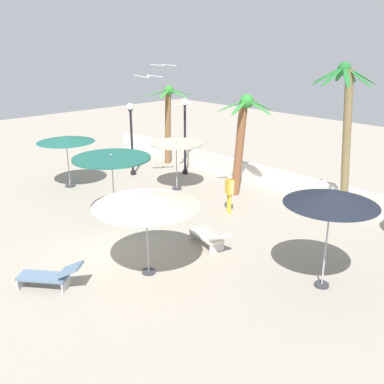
% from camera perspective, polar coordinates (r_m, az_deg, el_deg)
% --- Properties ---
extents(ground_plane, '(56.00, 56.00, 0.00)m').
position_cam_1_polar(ground_plane, '(14.68, -9.20, -8.04)').
color(ground_plane, '#9E9384').
extents(boundary_wall, '(25.20, 0.30, 0.90)m').
position_cam_1_polar(boundary_wall, '(20.65, 12.07, 1.29)').
color(boundary_wall, silver).
rests_on(boundary_wall, ground_plane).
extents(patio_umbrella_0, '(2.65, 2.65, 2.51)m').
position_cam_1_polar(patio_umbrella_0, '(21.21, -16.05, 6.58)').
color(patio_umbrella_0, '#333338').
rests_on(patio_umbrella_0, ground_plane).
extents(patio_umbrella_1, '(2.91, 2.91, 2.66)m').
position_cam_1_polar(patio_umbrella_1, '(16.58, -10.38, 4.11)').
color(patio_umbrella_1, '#333338').
rests_on(patio_umbrella_1, ground_plane).
extents(patio_umbrella_3, '(2.53, 2.53, 2.98)m').
position_cam_1_polar(patio_umbrella_3, '(12.22, 17.62, -0.64)').
color(patio_umbrella_3, '#333338').
rests_on(patio_umbrella_3, ground_plane).
extents(patio_umbrella_4, '(3.10, 3.10, 2.64)m').
position_cam_1_polar(patio_umbrella_4, '(12.53, -5.99, -0.92)').
color(patio_umbrella_4, '#333338').
rests_on(patio_umbrella_4, ground_plane).
extents(patio_umbrella_5, '(2.37, 2.37, 2.34)m').
position_cam_1_polar(patio_umbrella_5, '(20.05, -2.04, 6.00)').
color(patio_umbrella_5, '#333338').
rests_on(patio_umbrella_5, ground_plane).
extents(palm_tree_0, '(2.33, 2.45, 4.53)m').
position_cam_1_polar(palm_tree_0, '(19.12, 6.45, 7.43)').
color(palm_tree_0, brown).
rests_on(palm_tree_0, ground_plane).
extents(palm_tree_1, '(2.44, 2.44, 5.90)m').
position_cam_1_polar(palm_tree_1, '(17.44, 19.28, 8.28)').
color(palm_tree_1, brown).
rests_on(palm_tree_1, ground_plane).
extents(palm_tree_2, '(2.64, 2.47, 4.34)m').
position_cam_1_polar(palm_tree_2, '(24.40, -3.10, 9.96)').
color(palm_tree_2, brown).
rests_on(palm_tree_2, ground_plane).
extents(lamp_post_0, '(0.36, 0.36, 3.68)m').
position_cam_1_polar(lamp_post_0, '(22.51, -7.87, 7.73)').
color(lamp_post_0, black).
rests_on(lamp_post_0, ground_plane).
extents(lamp_post_1, '(0.31, 0.31, 3.90)m').
position_cam_1_polar(lamp_post_1, '(22.45, -0.92, 7.65)').
color(lamp_post_1, black).
rests_on(lamp_post_1, ground_plane).
extents(lounge_chair_0, '(1.79, 1.59, 0.82)m').
position_cam_1_polar(lounge_chair_0, '(13.14, -17.87, -10.26)').
color(lounge_chair_0, '#B7B7BC').
rests_on(lounge_chair_0, ground_plane).
extents(lounge_chair_1, '(1.93, 0.97, 0.82)m').
position_cam_1_polar(lounge_chair_1, '(14.81, 2.34, -5.80)').
color(lounge_chair_1, '#B7B7BC').
rests_on(lounge_chair_1, ground_plane).
extents(guest_0, '(0.52, 0.37, 1.63)m').
position_cam_1_polar(guest_0, '(17.56, 4.88, 0.28)').
color(guest_0, gold).
rests_on(guest_0, ground_plane).
extents(seagull_0, '(1.14, 1.03, 0.14)m').
position_cam_1_polar(seagull_0, '(23.78, -3.73, 16.09)').
color(seagull_0, white).
extents(seagull_1, '(0.75, 1.13, 0.15)m').
position_cam_1_polar(seagull_1, '(19.58, -5.68, 14.70)').
color(seagull_1, white).
extents(seagull_2, '(0.55, 0.93, 0.14)m').
position_cam_1_polar(seagull_2, '(21.71, -1.27, 11.31)').
color(seagull_2, white).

